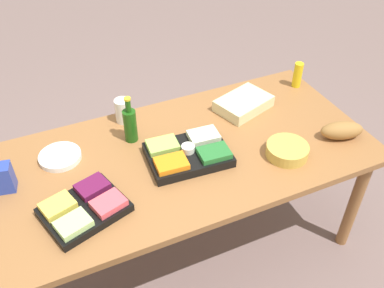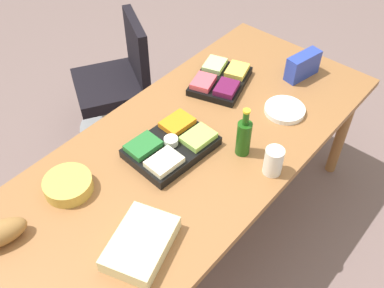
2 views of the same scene
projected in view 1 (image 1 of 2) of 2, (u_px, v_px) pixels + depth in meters
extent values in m
plane|color=#735E5B|center=(171.00, 247.00, 2.75)|extent=(10.00, 10.00, 0.00)
cube|color=#935F35|center=(167.00, 161.00, 2.26)|extent=(2.26, 1.00, 0.04)
cylinder|color=#935F35|center=(355.00, 203.00, 2.56)|extent=(0.07, 0.07, 0.74)
cylinder|color=#935F35|center=(279.00, 127.00, 3.13)|extent=(0.07, 0.07, 0.74)
cube|color=black|center=(188.00, 155.00, 2.23)|extent=(0.44, 0.33, 0.05)
cube|color=orange|center=(171.00, 163.00, 2.12)|extent=(0.17, 0.13, 0.03)
cube|color=#266E30|center=(214.00, 153.00, 2.18)|extent=(0.17, 0.13, 0.03)
cube|color=#9DCD58|center=(163.00, 145.00, 2.23)|extent=(0.17, 0.13, 0.03)
cube|color=beige|center=(203.00, 136.00, 2.29)|extent=(0.17, 0.13, 0.03)
cylinder|color=white|center=(188.00, 149.00, 2.20)|extent=(0.07, 0.07, 0.04)
cube|color=beige|center=(244.00, 104.00, 2.58)|extent=(0.37, 0.31, 0.07)
cylinder|color=yellow|center=(298.00, 75.00, 2.74)|extent=(0.06, 0.06, 0.17)
cube|color=black|center=(85.00, 210.00, 1.95)|extent=(0.43, 0.37, 0.04)
cube|color=#B5DE88|center=(73.00, 224.00, 1.84)|extent=(0.17, 0.15, 0.03)
cube|color=#E6505C|center=(109.00, 203.00, 1.93)|extent=(0.17, 0.15, 0.03)
cube|color=#ECCE4D|center=(58.00, 206.00, 1.92)|extent=(0.17, 0.15, 0.03)
cube|color=#5C143E|center=(92.00, 187.00, 2.01)|extent=(0.17, 0.15, 0.03)
cylinder|color=white|center=(123.00, 111.00, 2.45)|extent=(0.09, 0.09, 0.15)
cylinder|color=white|center=(60.00, 157.00, 2.23)|extent=(0.23, 0.23, 0.03)
ellipsoid|color=olive|center=(342.00, 130.00, 2.35)|extent=(0.26, 0.18, 0.10)
cylinder|color=#1B4F12|center=(130.00, 126.00, 2.31)|extent=(0.09, 0.09, 0.19)
cylinder|color=#1B4F12|center=(128.00, 106.00, 2.22)|extent=(0.04, 0.04, 0.07)
cylinder|color=gold|center=(127.00, 99.00, 2.19)|extent=(0.05, 0.05, 0.01)
cylinder|color=gold|center=(287.00, 150.00, 2.25)|extent=(0.24, 0.24, 0.06)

